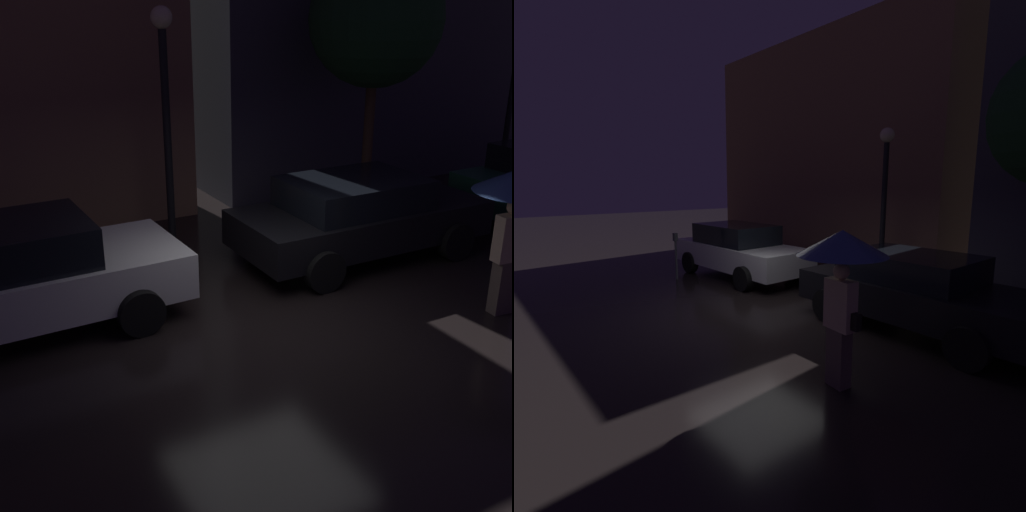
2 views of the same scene
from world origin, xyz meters
TOP-DOWN VIEW (x-y plane):
  - ground_plane at (0.00, 0.00)m, footprint 60.00×60.00m
  - parked_car_white at (-2.93, 1.54)m, footprint 4.46×1.98m
  - parked_car_black at (2.65, 1.54)m, footprint 4.32×2.06m
  - street_lamp_near at (0.22, 3.95)m, footprint 0.37×0.37m
  - street_tree at (4.19, 3.34)m, footprint 2.50×2.50m

SIDE VIEW (x-z plane):
  - ground_plane at x=0.00m, z-range 0.00..0.00m
  - parked_car_black at x=2.65m, z-range 0.04..1.45m
  - parked_car_white at x=-2.93m, z-range 0.03..1.53m
  - street_lamp_near at x=0.22m, z-range 0.64..4.69m
  - street_tree at x=4.19m, z-range 1.26..6.31m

